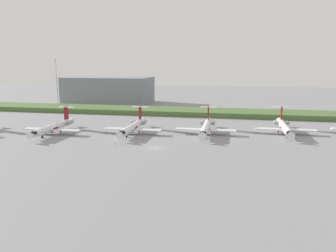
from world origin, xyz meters
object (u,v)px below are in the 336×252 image
object	(u,v)px
regional_jet_second	(54,127)
regional_jet_fifth	(284,127)
safety_cone_mid_marker	(122,144)
regional_jet_fourth	(206,127)
antenna_mast	(57,89)
regional_jet_third	(133,127)
safety_cone_front_marker	(115,143)
safety_cone_rear_marker	(133,144)

from	to	relation	value
regional_jet_second	regional_jet_fifth	world-z (taller)	same
regional_jet_second	safety_cone_mid_marker	distance (m)	34.11
regional_jet_fourth	antenna_mast	bearing A→B (deg)	151.16
regional_jet_third	regional_jet_fourth	xyz separation A→B (m)	(27.80, 4.49, 0.00)
regional_jet_third	antenna_mast	xyz separation A→B (m)	(-61.49, 53.66, 9.17)
regional_jet_fifth	safety_cone_front_marker	world-z (taller)	regional_jet_fifth
regional_jet_third	safety_cone_rear_marker	xyz separation A→B (m)	(5.45, -17.89, -2.26)
antenna_mast	regional_jet_fifth	bearing A→B (deg)	-19.76
antenna_mast	regional_jet_fourth	bearing A→B (deg)	-28.84
regional_jet_second	regional_jet_fifth	size ratio (longest dim) A/B	1.00
regional_jet_second	regional_jet_fifth	xyz separation A→B (m)	(87.19, 17.47, 0.00)
safety_cone_mid_marker	regional_jet_second	bearing A→B (deg)	159.26
regional_jet_fourth	antenna_mast	size ratio (longest dim) A/B	1.09
regional_jet_fifth	safety_cone_rear_marker	xyz separation A→B (m)	(-51.91, -28.84, -2.26)
safety_cone_front_marker	antenna_mast	bearing A→B (deg)	130.27
regional_jet_fifth	safety_cone_rear_marker	bearing A→B (deg)	-150.95
safety_cone_mid_marker	safety_cone_rear_marker	xyz separation A→B (m)	(3.45, 0.69, 0.00)
safety_cone_rear_marker	safety_cone_front_marker	bearing A→B (deg)	-177.17
regional_jet_second	safety_cone_rear_marker	distance (m)	37.13
regional_jet_fourth	regional_jet_fifth	world-z (taller)	same
regional_jet_fifth	safety_cone_rear_marker	size ratio (longest dim) A/B	56.36
safety_cone_rear_marker	regional_jet_third	bearing A→B (deg)	106.96
regional_jet_fifth	safety_cone_mid_marker	world-z (taller)	regional_jet_fifth
regional_jet_third	regional_jet_fifth	xyz separation A→B (m)	(57.37, 10.95, 0.00)
safety_cone_front_marker	safety_cone_mid_marker	xyz separation A→B (m)	(2.63, -0.39, 0.00)
regional_jet_fifth	safety_cone_mid_marker	distance (m)	62.78
regional_jet_fourth	antenna_mast	xyz separation A→B (m)	(-89.29, 49.17, 9.17)
safety_cone_front_marker	regional_jet_fourth	bearing A→B (deg)	38.59
regional_jet_fifth	regional_jet_second	bearing A→B (deg)	-168.67
regional_jet_fourth	safety_cone_front_marker	bearing A→B (deg)	-141.41
regional_jet_fourth	safety_cone_rear_marker	distance (m)	31.71
regional_jet_third	regional_jet_fourth	distance (m)	28.16
regional_jet_fifth	regional_jet_fourth	bearing A→B (deg)	-167.67
regional_jet_second	regional_jet_third	size ratio (longest dim) A/B	1.00
antenna_mast	safety_cone_rear_marker	distance (m)	98.65
regional_jet_fourth	safety_cone_mid_marker	world-z (taller)	regional_jet_fourth
regional_jet_fourth	regional_jet_second	bearing A→B (deg)	-169.18
regional_jet_second	safety_cone_mid_marker	size ratio (longest dim) A/B	56.36
regional_jet_fourth	safety_cone_rear_marker	size ratio (longest dim) A/B	56.36
antenna_mast	safety_cone_mid_marker	size ratio (longest dim) A/B	51.66
regional_jet_second	safety_cone_rear_marker	world-z (taller)	regional_jet_second
regional_jet_second	safety_cone_mid_marker	world-z (taller)	regional_jet_second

